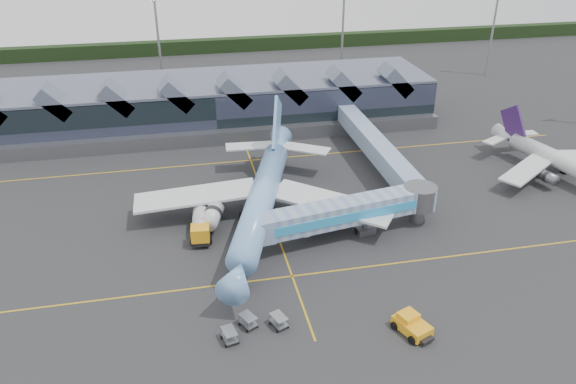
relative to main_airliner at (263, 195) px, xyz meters
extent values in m
plane|color=#242426|center=(1.20, -6.62, -4.21)|extent=(260.00, 260.00, 0.00)
cube|color=gold|center=(1.20, -14.62, -4.21)|extent=(120.00, 0.25, 0.01)
cube|color=gold|center=(1.20, 21.38, -4.21)|extent=(120.00, 0.25, 0.01)
cube|color=gold|center=(1.20, 3.38, -4.21)|extent=(0.25, 60.00, 0.01)
cube|color=black|center=(1.20, 103.38, -2.21)|extent=(260.00, 4.00, 4.00)
cube|color=black|center=(-3.80, 41.38, 0.29)|extent=(90.00, 20.00, 9.00)
cube|color=slate|center=(-3.80, 41.38, 4.99)|extent=(90.00, 20.00, 0.60)
cube|color=slate|center=(-3.80, 30.38, -2.91)|extent=(90.00, 2.50, 2.60)
cube|color=slate|center=(-32.80, 34.38, 5.09)|extent=(6.43, 6.00, 6.43)
cube|color=slate|center=(-21.80, 34.38, 5.09)|extent=(6.43, 6.00, 6.43)
cube|color=slate|center=(-10.80, 34.38, 5.09)|extent=(6.43, 6.00, 6.43)
cube|color=slate|center=(0.20, 34.38, 5.09)|extent=(6.43, 6.00, 6.43)
cube|color=slate|center=(11.20, 34.38, 5.09)|extent=(6.43, 6.00, 6.43)
cube|color=slate|center=(22.20, 34.38, 5.09)|extent=(6.43, 6.00, 6.43)
cube|color=slate|center=(33.20, 34.38, 5.09)|extent=(6.43, 6.00, 6.43)
cylinder|color=gray|center=(-13.80, 65.38, 6.79)|extent=(0.56, 0.56, 22.00)
cylinder|color=gray|center=(31.20, 65.38, 6.79)|extent=(0.56, 0.56, 22.00)
cylinder|color=gray|center=(71.20, 63.38, 6.79)|extent=(0.56, 0.56, 22.00)
cylinder|color=#6EA8DF|center=(-0.45, -1.38, 0.02)|extent=(13.55, 31.44, 3.92)
cone|color=#6EA8DF|center=(-6.20, -19.09, 0.02)|extent=(5.41, 6.39, 3.92)
cube|color=black|center=(-6.41, -19.74, 0.84)|extent=(1.52, 0.78, 0.48)
cone|color=#6EA8DF|center=(5.58, 17.19, 0.31)|extent=(5.97, 8.12, 3.92)
cube|color=silver|center=(-9.58, 2.97, -0.67)|extent=(17.83, 5.90, 1.29)
cube|color=silver|center=(9.50, -3.22, -0.67)|extent=(17.89, 15.25, 1.29)
cylinder|color=silver|center=(-7.51, -1.48, -1.65)|extent=(4.00, 5.93, 2.43)
cylinder|color=silver|center=(5.21, -5.61, -1.65)|extent=(4.00, 5.93, 2.43)
cube|color=#6EA8DF|center=(5.02, 15.46, 4.40)|extent=(3.54, 9.69, 10.81)
cube|color=silver|center=(0.57, 17.38, 0.31)|extent=(8.37, 3.74, 0.26)
cube|color=silver|center=(9.75, 14.40, 0.31)|extent=(8.62, 7.03, 0.26)
cylinder|color=slate|center=(-5.08, -15.63, -3.08)|extent=(0.29, 0.29, 2.27)
cylinder|color=slate|center=(-3.20, 0.94, -3.08)|extent=(0.29, 0.29, 2.27)
cylinder|color=slate|center=(3.14, -1.12, -3.08)|extent=(0.29, 0.29, 2.27)
cylinder|color=black|center=(-5.08, -15.63, -3.81)|extent=(0.89, 1.53, 1.45)
cylinder|color=silver|center=(51.32, 3.44, -1.07)|extent=(7.92, 20.51, 2.92)
cone|color=silver|center=(48.19, 15.60, -0.85)|extent=(3.99, 5.25, 2.92)
cube|color=silver|center=(44.47, 2.64, -1.58)|extent=(12.28, 9.71, 0.98)
cylinder|color=slate|center=(47.27, 0.90, -2.31)|extent=(2.63, 3.84, 1.81)
cube|color=#371B52|center=(48.48, 14.46, 1.85)|extent=(2.06, 6.46, 7.11)
cube|color=silver|center=(45.22, 13.93, -0.85)|extent=(5.87, 4.45, 0.24)
cube|color=silver|center=(51.59, 15.57, -0.85)|extent=(5.58, 2.09, 0.24)
cylinder|color=slate|center=(48.70, 3.67, -3.37)|extent=(0.27, 0.27, 1.69)
cylinder|color=slate|center=(53.50, 4.91, -3.37)|extent=(0.27, 0.27, 1.69)
cube|color=#6B84B2|center=(10.23, -7.04, -0.14)|extent=(22.19, 6.93, 3.18)
cube|color=#2994D1|center=(10.51, -8.72, -0.14)|extent=(21.66, 3.82, 1.32)
cube|color=#6B84B2|center=(-1.67, -9.07, -0.14)|extent=(3.40, 3.94, 3.29)
cylinder|color=slate|center=(13.47, -6.49, -2.18)|extent=(0.77, 0.77, 4.07)
cube|color=slate|center=(13.47, -6.49, -3.72)|extent=(2.97, 2.61, 0.99)
cylinder|color=black|center=(12.39, -6.67, -3.83)|extent=(0.60, 1.05, 0.99)
cylinder|color=black|center=(14.56, -6.30, -3.83)|extent=(0.60, 1.05, 0.99)
cylinder|color=slate|center=(22.13, -5.01, -0.14)|extent=(4.83, 4.83, 3.29)
cylinder|color=slate|center=(22.13, -5.01, -2.18)|extent=(1.98, 1.98, 4.07)
cube|color=black|center=(-9.25, -1.71, -3.44)|extent=(3.32, 9.49, 0.52)
cube|color=orange|center=(-9.57, -5.21, -2.35)|extent=(2.68, 2.49, 2.27)
cube|color=black|center=(-9.65, -6.03, -1.84)|extent=(2.28, 0.36, 1.03)
cylinder|color=#BABABE|center=(-9.13, -0.48, -2.04)|extent=(2.92, 6.19, 2.38)
sphere|color=#BABABE|center=(-8.86, 2.50, -2.04)|extent=(2.27, 2.27, 2.27)
sphere|color=#BABABE|center=(-9.41, -3.46, -2.04)|extent=(2.27, 2.27, 2.27)
cylinder|color=black|center=(-10.82, -4.68, -3.70)|extent=(0.46, 1.06, 1.03)
cylinder|color=black|center=(-8.25, -4.92, -3.70)|extent=(0.46, 1.06, 1.03)
cylinder|color=black|center=(-10.49, -1.08, -3.70)|extent=(0.46, 1.06, 1.03)
cylinder|color=black|center=(-7.91, -1.32, -3.70)|extent=(0.46, 1.06, 1.03)
cylinder|color=black|center=(-10.25, 1.49, -3.70)|extent=(0.46, 1.06, 1.03)
cylinder|color=black|center=(-7.68, 1.25, -3.70)|extent=(0.46, 1.06, 1.03)
cube|color=orange|center=(11.93, -27.26, -3.42)|extent=(3.85, 4.73, 1.14)
cube|color=orange|center=(11.68, -26.62, -2.56)|extent=(2.58, 2.45, 0.80)
cube|color=black|center=(12.73, -29.26, -3.70)|extent=(1.82, 1.44, 0.34)
cylinder|color=black|center=(11.22, -29.01, -3.76)|extent=(0.66, 0.97, 0.91)
cylinder|color=black|center=(13.65, -28.04, -3.76)|extent=(0.66, 0.97, 0.91)
cylinder|color=black|center=(10.21, -26.47, -3.76)|extent=(0.66, 0.97, 0.91)
cylinder|color=black|center=(12.64, -25.50, -3.76)|extent=(0.66, 0.97, 0.91)
cube|color=gray|center=(-5.56, -22.76, -3.69)|extent=(2.14, 2.46, 0.14)
cube|color=gray|center=(-5.56, -22.76, -2.79)|extent=(2.14, 2.46, 0.08)
cylinder|color=black|center=(-5.28, -21.76, -4.04)|extent=(0.26, 0.36, 0.34)
cube|color=gray|center=(-2.21, -23.47, -3.69)|extent=(2.00, 2.43, 0.14)
cube|color=gray|center=(-2.21, -23.47, -2.79)|extent=(2.00, 2.43, 0.08)
cylinder|color=black|center=(-1.83, -22.51, -4.04)|extent=(0.23, 0.36, 0.34)
cube|color=gray|center=(-7.85, -24.70, -3.69)|extent=(1.77, 2.33, 0.14)
cube|color=gray|center=(-7.85, -24.70, -2.79)|extent=(1.77, 2.33, 0.08)
cylinder|color=black|center=(-7.33, -23.80, -4.04)|extent=(0.19, 0.36, 0.34)
camera|label=1|loc=(-11.06, -71.04, 38.25)|focal=35.00mm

